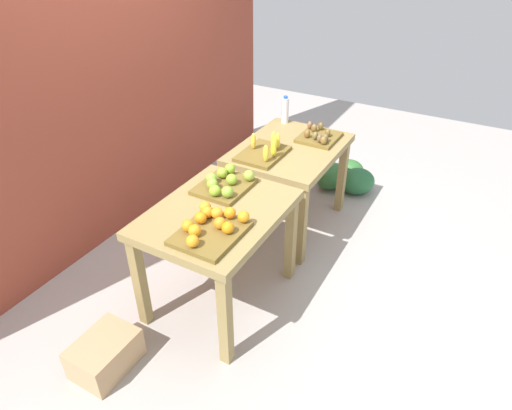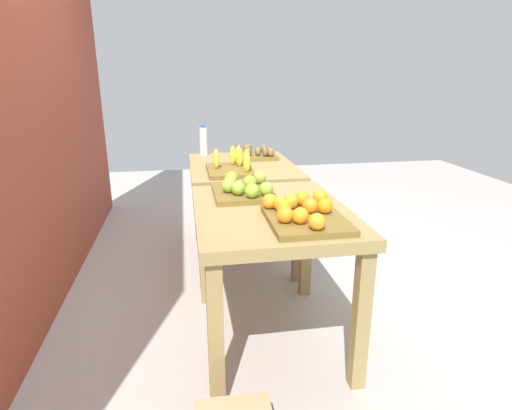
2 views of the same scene
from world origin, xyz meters
The scene contains 11 objects.
ground_plane centered at (0.00, 0.00, 0.00)m, with size 8.00×8.00×0.00m, color #AAA39E.
back_wall centered at (0.00, 1.35, 1.50)m, with size 4.40×0.12×3.00m, color brown.
display_table_left centered at (-0.56, 0.00, 0.67)m, with size 1.04×0.80×0.79m.
display_table_right centered at (0.56, 0.00, 0.67)m, with size 1.04×0.80×0.79m.
orange_bin centered at (-0.78, -0.11, 0.83)m, with size 0.45×0.37×0.11m.
apple_bin centered at (-0.30, 0.11, 0.83)m, with size 0.42×0.35×0.11m.
banana_crate centered at (0.30, 0.11, 0.83)m, with size 0.44×0.32×0.17m.
kiwi_bin centered at (0.81, -0.15, 0.82)m, with size 0.36×0.32×0.10m.
water_bottle centered at (1.01, 0.27, 0.91)m, with size 0.07×0.07×0.26m.
watermelon_pile centered at (1.44, -0.25, 0.13)m, with size 0.61×0.70×0.28m.
cardboard_produce_box centered at (-1.44, 0.30, 0.11)m, with size 0.40×0.30×0.23m, color tan.
Camera 1 is at (-2.58, -1.43, 2.42)m, focal length 31.20 mm.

